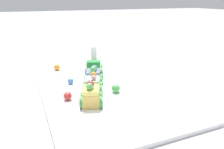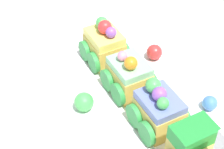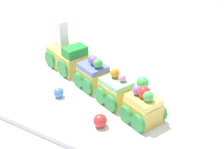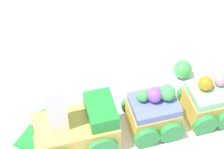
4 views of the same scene
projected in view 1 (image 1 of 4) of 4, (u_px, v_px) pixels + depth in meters
ground_plane at (104, 88)px, 0.77m from camera, size 10.00×10.00×0.00m
display_board at (104, 86)px, 0.77m from camera, size 0.69×0.42×0.01m
cake_train_locomotive at (94, 67)px, 0.86m from camera, size 0.14×0.10×0.11m
cake_car_blueberry at (93, 77)px, 0.76m from camera, size 0.08×0.08×0.07m
cake_car_mint at (92, 86)px, 0.68m from camera, size 0.08×0.08×0.07m
cake_car_lemon at (91, 96)px, 0.61m from camera, size 0.08×0.08×0.07m
gumball_orange at (57, 67)px, 0.91m from camera, size 0.03×0.03×0.03m
gumball_blue at (71, 81)px, 0.77m from camera, size 0.02×0.02×0.02m
gumball_red at (68, 96)px, 0.65m from camera, size 0.03×0.03×0.03m
gumball_green at (116, 88)px, 0.70m from camera, size 0.03×0.03×0.03m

